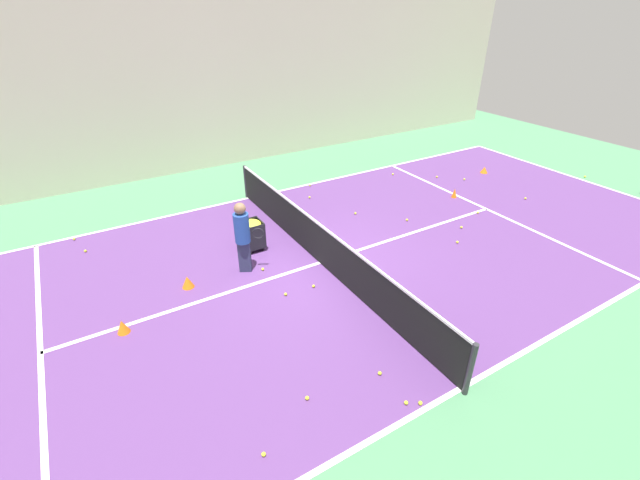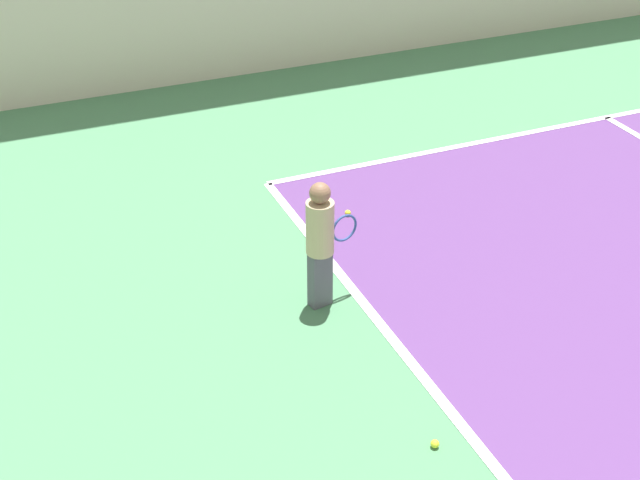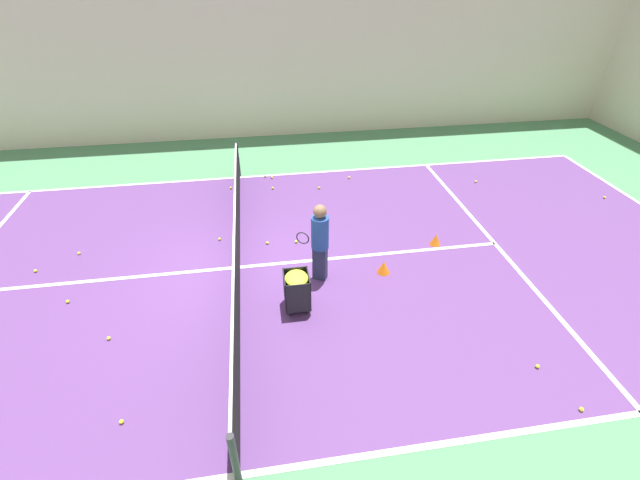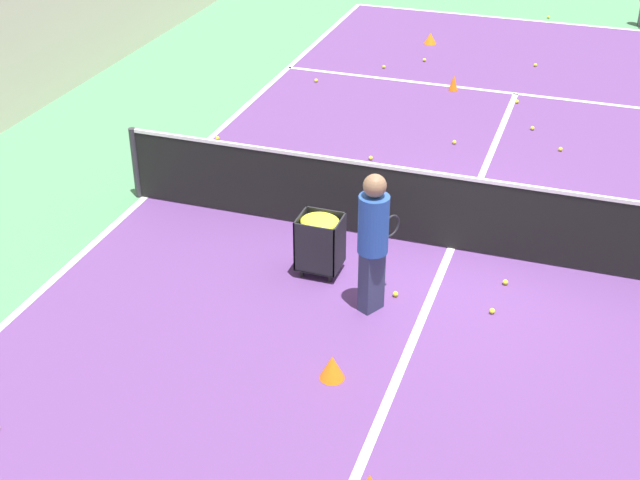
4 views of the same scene
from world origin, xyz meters
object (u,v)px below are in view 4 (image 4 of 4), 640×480
tennis_net (455,211)px  ball_cart (320,234)px  training_cone_0 (332,367)px  coach_at_net (373,235)px

tennis_net → ball_cart: bearing=37.5°
training_cone_0 → coach_at_net: bearing=-91.3°
tennis_net → training_cone_0: bearing=77.9°
tennis_net → ball_cart: (1.48, 1.14, 0.00)m
coach_at_net → ball_cart: bearing=83.9°
coach_at_net → ball_cart: 1.12m
ball_cart → training_cone_0: bearing=112.3°
ball_cart → tennis_net: bearing=-142.5°
ball_cart → training_cone_0: (-0.81, 1.98, -0.42)m
training_cone_0 → ball_cart: bearing=-67.7°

